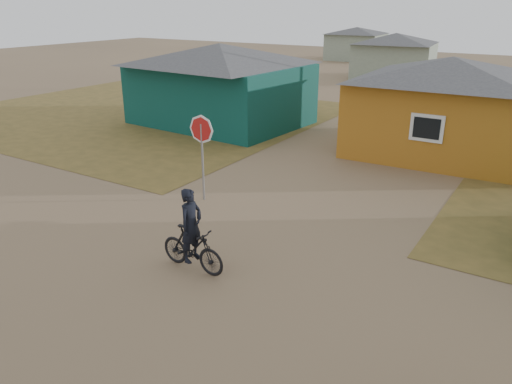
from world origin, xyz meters
TOP-DOWN VIEW (x-y plane):
  - ground at (0.00, 0.00)m, footprint 120.00×120.00m
  - grass_nw at (-14.00, 13.00)m, footprint 20.00×18.00m
  - house_teal at (-8.50, 13.50)m, footprint 8.93×7.08m
  - house_yellow at (2.50, 14.00)m, footprint 7.72×6.76m
  - house_pale_west at (-6.00, 34.00)m, footprint 7.04×6.15m
  - house_pale_north at (-14.00, 46.00)m, footprint 6.28×5.81m
  - stop_sign at (-2.64, 4.45)m, footprint 0.84×0.38m
  - cyclist at (-0.12, 0.78)m, footprint 1.80×0.65m

SIDE VIEW (x-z plane):
  - ground at x=0.00m, z-range 0.00..0.00m
  - grass_nw at x=-14.00m, z-range 0.00..0.01m
  - cyclist at x=-0.12m, z-range -0.27..1.74m
  - house_pale_north at x=-14.00m, z-range 0.05..3.45m
  - house_pale_west at x=-6.00m, z-range 0.06..3.66m
  - stop_sign at x=-2.64m, z-range 0.62..3.35m
  - house_yellow at x=2.50m, z-range 0.05..3.95m
  - house_teal at x=-8.50m, z-range 0.05..4.05m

